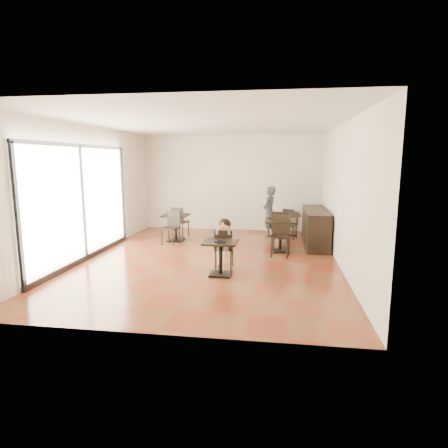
% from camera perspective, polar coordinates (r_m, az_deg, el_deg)
% --- Properties ---
extents(floor, '(6.00, 8.00, 0.01)m').
position_cam_1_polar(floor, '(9.12, -2.07, -5.39)').
color(floor, maroon).
rests_on(floor, ground).
extents(ceiling, '(6.00, 8.00, 0.01)m').
position_cam_1_polar(ceiling, '(8.84, -2.20, 15.07)').
color(ceiling, silver).
rests_on(ceiling, floor).
extents(wall_back, '(6.00, 0.01, 3.20)m').
position_cam_1_polar(wall_back, '(12.78, 1.13, 6.26)').
color(wall_back, white).
rests_on(wall_back, floor).
extents(wall_front, '(6.00, 0.01, 3.20)m').
position_cam_1_polar(wall_front, '(4.98, -10.48, 0.56)').
color(wall_front, white).
rests_on(wall_front, floor).
extents(wall_left, '(0.01, 8.00, 3.20)m').
position_cam_1_polar(wall_left, '(9.83, -19.66, 4.64)').
color(wall_left, white).
rests_on(wall_left, floor).
extents(wall_right, '(0.01, 8.00, 3.20)m').
position_cam_1_polar(wall_right, '(8.80, 17.51, 4.22)').
color(wall_right, white).
rests_on(wall_right, floor).
extents(storefront_window, '(0.04, 4.50, 2.60)m').
position_cam_1_polar(storefront_window, '(9.40, -20.85, 3.13)').
color(storefront_window, white).
rests_on(storefront_window, floor).
extents(child_table, '(0.69, 0.69, 0.73)m').
position_cam_1_polar(child_table, '(7.80, -0.53, -5.22)').
color(child_table, black).
rests_on(child_table, floor).
extents(child_chair, '(0.39, 0.39, 0.88)m').
position_cam_1_polar(child_chair, '(8.31, 0.05, -3.76)').
color(child_chair, black).
rests_on(child_chair, floor).
extents(child, '(0.39, 0.55, 1.10)m').
position_cam_1_polar(child, '(8.28, 0.05, -3.00)').
color(child, slate).
rests_on(child, child_chair).
extents(plate, '(0.25, 0.25, 0.01)m').
position_cam_1_polar(plate, '(7.62, -0.65, -2.71)').
color(plate, black).
rests_on(plate, child_table).
extents(pizza_slice, '(0.26, 0.20, 0.06)m').
position_cam_1_polar(pizza_slice, '(8.02, -0.14, -0.48)').
color(pizza_slice, '#F0B775').
rests_on(pizza_slice, child).
extents(adult_patron, '(0.55, 0.67, 1.57)m').
position_cam_1_polar(adult_patron, '(11.73, 6.92, 1.88)').
color(adult_patron, '#393A3F').
rests_on(adult_patron, floor).
extents(cafe_table_mid, '(0.86, 0.86, 0.83)m').
position_cam_1_polar(cafe_table_mid, '(9.96, 8.56, -1.74)').
color(cafe_table_mid, black).
rests_on(cafe_table_mid, floor).
extents(cafe_table_left, '(0.91, 0.91, 0.78)m').
position_cam_1_polar(cafe_table_left, '(11.21, -7.36, -0.54)').
color(cafe_table_left, black).
rests_on(cafe_table_left, floor).
extents(cafe_table_back, '(0.83, 0.83, 0.69)m').
position_cam_1_polar(cafe_table_back, '(12.09, 9.99, -0.08)').
color(cafe_table_back, black).
rests_on(cafe_table_back, floor).
extents(chair_mid_a, '(0.49, 0.49, 1.00)m').
position_cam_1_polar(chair_mid_a, '(10.48, 8.57, -0.70)').
color(chair_mid_a, black).
rests_on(chair_mid_a, floor).
extents(chair_mid_b, '(0.49, 0.49, 1.00)m').
position_cam_1_polar(chair_mid_b, '(9.40, 8.58, -1.90)').
color(chair_mid_b, black).
rests_on(chair_mid_b, floor).
extents(chair_left_a, '(0.52, 0.52, 0.94)m').
position_cam_1_polar(chair_left_a, '(11.72, -6.64, 0.32)').
color(chair_left_a, black).
rests_on(chair_left_a, floor).
extents(chair_left_b, '(0.52, 0.52, 0.94)m').
position_cam_1_polar(chair_left_b, '(10.67, -8.16, -0.64)').
color(chair_left_b, black).
rests_on(chair_left_b, floor).
extents(chair_back_a, '(0.47, 0.47, 0.83)m').
position_cam_1_polar(chair_back_a, '(12.32, 9.98, 0.42)').
color(chair_back_a, black).
rests_on(chair_back_a, floor).
extents(chair_back_b, '(0.47, 0.47, 0.83)m').
position_cam_1_polar(chair_back_b, '(11.54, 10.08, -0.21)').
color(chair_back_b, black).
rests_on(chair_back_b, floor).
extents(service_counter, '(0.60, 2.40, 1.00)m').
position_cam_1_polar(service_counter, '(10.87, 13.75, -0.49)').
color(service_counter, black).
rests_on(service_counter, floor).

